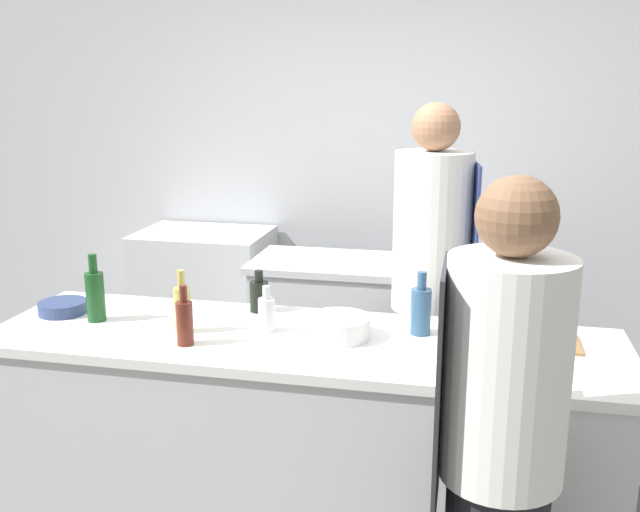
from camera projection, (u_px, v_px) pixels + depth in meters
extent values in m
cube|color=silver|center=(377.00, 157.00, 4.76)|extent=(8.00, 0.06, 2.80)
cube|color=silver|center=(302.00, 443.00, 2.98)|extent=(2.46, 0.71, 0.86)
cube|color=white|center=(301.00, 341.00, 2.87)|extent=(2.56, 0.74, 0.04)
cube|color=silver|center=(391.00, 342.00, 4.12)|extent=(1.55, 0.56, 0.86)
cube|color=silver|center=(393.00, 267.00, 4.01)|extent=(1.62, 0.59, 0.04)
cube|color=silver|center=(205.00, 297.00, 4.87)|extent=(0.86, 0.64, 0.92)
cube|color=black|center=(189.00, 342.00, 4.62)|extent=(0.69, 0.01, 0.32)
cube|color=black|center=(184.00, 248.00, 4.47)|extent=(0.73, 0.01, 0.06)
cylinder|color=white|center=(506.00, 370.00, 2.04)|extent=(0.36, 0.36, 0.67)
cube|color=#2D2D33|center=(439.00, 394.00, 2.10)|extent=(0.01, 0.34, 0.79)
sphere|color=brown|center=(517.00, 216.00, 1.93)|extent=(0.23, 0.23, 0.23)
cylinder|color=black|center=(426.00, 387.00, 3.55)|extent=(0.31, 0.31, 0.83)
cylinder|color=silver|center=(432.00, 232.00, 3.36)|extent=(0.37, 0.37, 0.75)
cube|color=navy|center=(471.00, 254.00, 3.37)|extent=(0.06, 0.35, 0.87)
sphere|color=#9E7051|center=(436.00, 127.00, 3.24)|extent=(0.22, 0.22, 0.22)
cylinder|color=black|center=(259.00, 297.00, 3.17)|extent=(0.08, 0.08, 0.13)
cylinder|color=black|center=(259.00, 276.00, 3.14)|extent=(0.04, 0.04, 0.05)
cylinder|color=silver|center=(267.00, 315.00, 2.91)|extent=(0.07, 0.07, 0.14)
cylinder|color=silver|center=(266.00, 292.00, 2.88)|extent=(0.03, 0.03, 0.05)
cylinder|color=#5B2319|center=(185.00, 323.00, 2.76)|extent=(0.07, 0.07, 0.17)
cylinder|color=#5B2319|center=(183.00, 294.00, 2.73)|extent=(0.03, 0.03, 0.07)
cylinder|color=#B2A84C|center=(182.00, 310.00, 2.90)|extent=(0.07, 0.07, 0.19)
cylinder|color=#B2A84C|center=(181.00, 279.00, 2.87)|extent=(0.03, 0.03, 0.07)
cylinder|color=#19471E|center=(95.00, 297.00, 3.03)|extent=(0.08, 0.08, 0.21)
cylinder|color=#19471E|center=(93.00, 264.00, 3.00)|extent=(0.04, 0.04, 0.08)
cylinder|color=#2D5175|center=(421.00, 312.00, 2.88)|extent=(0.08, 0.08, 0.19)
cylinder|color=#2D5175|center=(422.00, 281.00, 2.84)|extent=(0.04, 0.04, 0.07)
cylinder|color=white|center=(339.00, 327.00, 2.85)|extent=(0.25, 0.25, 0.09)
cylinder|color=#B7BABC|center=(483.00, 354.00, 2.57)|extent=(0.26, 0.26, 0.09)
cylinder|color=navy|center=(63.00, 307.00, 3.15)|extent=(0.21, 0.21, 0.05)
cube|color=olive|center=(531.00, 341.00, 2.80)|extent=(0.37, 0.23, 0.01)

